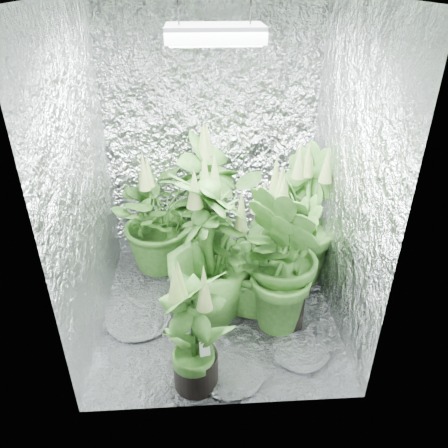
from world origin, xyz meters
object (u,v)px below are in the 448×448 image
plant_e (252,254)px  plant_f (194,332)px  grow_lamp (215,34)px  plant_a (161,218)px  circulation_fan (300,277)px  plant_c (302,220)px  plant_d (209,251)px  plant_g (286,259)px  plant_b (208,203)px

plant_e → plant_f: bearing=-121.2°
grow_lamp → plant_a: bearing=126.3°
plant_f → circulation_fan: plant_f is taller
grow_lamp → plant_c: grow_lamp is taller
plant_a → circulation_fan: plant_a is taller
grow_lamp → plant_d: size_ratio=0.43×
plant_a → plant_g: bearing=-41.0°
plant_a → plant_f: plant_a is taller
plant_a → plant_f: 1.22m
grow_lamp → plant_e: (0.23, 0.00, -1.36)m
grow_lamp → plant_d: grow_lamp is taller
grow_lamp → plant_c: bearing=28.2°
plant_c → plant_e: size_ratio=1.14×
plant_e → plant_f: (-0.39, -0.64, -0.07)m
plant_b → grow_lamp: bearing=-86.7°
plant_b → plant_e: bearing=-67.1°
plant_b → plant_e: plant_b is taller
circulation_fan → grow_lamp: bearing=-148.7°
plant_e → plant_c: bearing=40.1°
plant_g → plant_c: bearing=67.2°
plant_c → plant_d: size_ratio=0.97×
plant_a → plant_g: plant_g is taller
grow_lamp → plant_b: size_ratio=0.44×
plant_f → plant_d: bearing=80.4°
plant_b → plant_d: size_ratio=0.99×
plant_c → grow_lamp: bearing=-151.8°
plant_a → plant_c: size_ratio=0.91×
grow_lamp → plant_f: grow_lamp is taller
grow_lamp → plant_b: 1.45m
plant_b → plant_c: size_ratio=1.02×
plant_d → plant_e: 0.30m
plant_a → plant_b: bearing=12.6°
grow_lamp → plant_e: bearing=0.2°
plant_d → plant_a: bearing=120.6°
plant_b → circulation_fan: plant_b is taller
plant_b → plant_d: plant_d is taller
plant_a → plant_c: plant_c is taller
plant_a → plant_b: plant_b is taller
plant_g → circulation_fan: size_ratio=3.57×
plant_a → plant_e: plant_e is taller
plant_d → plant_g: (0.48, -0.13, 0.01)m
plant_g → plant_f: bearing=-141.0°
plant_a → plant_f: bearing=-78.0°
plant_d → plant_f: bearing=-99.6°
grow_lamp → plant_e: 1.38m
grow_lamp → plant_f: 1.57m
plant_c → plant_f: size_ratio=1.26×
plant_a → plant_e: bearing=-40.9°
grow_lamp → plant_g: 1.37m
plant_d → plant_e: plant_d is taller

